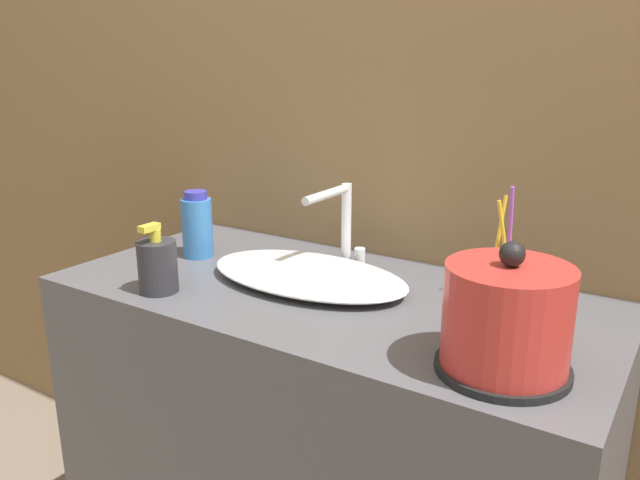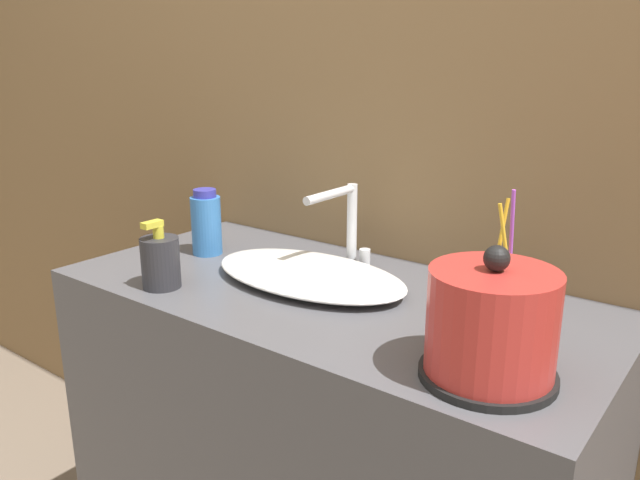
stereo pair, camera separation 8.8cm
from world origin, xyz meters
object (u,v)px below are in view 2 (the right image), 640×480
(electric_kettle, at_px, (491,329))
(lotion_bottle, at_px, (160,262))
(shampoo_bottle, at_px, (206,223))
(toothbrush_cup, at_px, (502,280))
(faucet, at_px, (347,220))

(electric_kettle, bearing_deg, lotion_bottle, -176.36)
(lotion_bottle, distance_m, shampoo_bottle, 0.23)
(toothbrush_cup, height_order, shampoo_bottle, toothbrush_cup)
(toothbrush_cup, height_order, lotion_bottle, toothbrush_cup)
(electric_kettle, height_order, shampoo_bottle, electric_kettle)
(shampoo_bottle, bearing_deg, toothbrush_cup, 10.16)
(faucet, distance_m, shampoo_bottle, 0.34)
(faucet, height_order, lotion_bottle, faucet)
(faucet, height_order, toothbrush_cup, toothbrush_cup)
(toothbrush_cup, bearing_deg, faucet, -179.34)
(electric_kettle, bearing_deg, faucet, 147.44)
(toothbrush_cup, distance_m, lotion_bottle, 0.65)
(toothbrush_cup, bearing_deg, shampoo_bottle, -169.84)
(faucet, relative_size, shampoo_bottle, 1.18)
(faucet, height_order, electric_kettle, electric_kettle)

